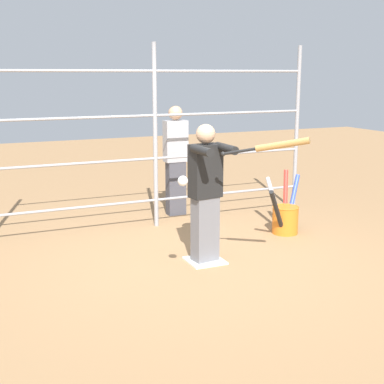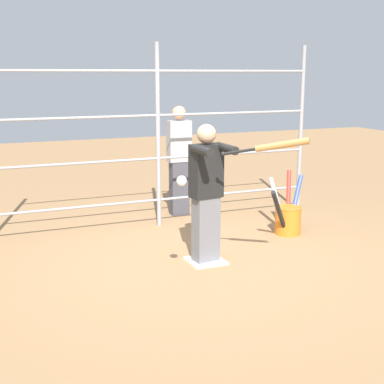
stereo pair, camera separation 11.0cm
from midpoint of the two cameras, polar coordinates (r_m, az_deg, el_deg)
ground_plane at (r=6.14m, az=0.87°, el=-7.41°), size 24.00×24.00×0.00m
home_plate at (r=6.14m, az=0.87°, el=-7.32°), size 0.40×0.40×0.02m
fence_backstop at (r=7.31m, az=-4.38°, el=5.86°), size 4.65×0.06×2.50m
batter at (r=5.89m, az=0.96°, el=0.28°), size 0.40×0.56×1.56m
baseball_bat_swinging at (r=5.28m, az=8.23°, el=4.90°), size 0.64×0.70×0.24m
softball_in_flight at (r=4.92m, az=-1.63°, el=1.19°), size 0.10×0.10×0.10m
bat_bucket at (r=7.25m, az=9.43°, el=-2.58°), size 0.92×1.01×0.81m
bystander_behind_fence at (r=7.97m, az=-2.15°, el=3.55°), size 0.34×0.21×1.64m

